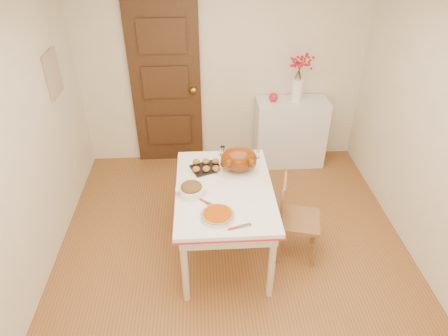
{
  "coord_description": "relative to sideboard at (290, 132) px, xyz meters",
  "views": [
    {
      "loc": [
        -0.27,
        -2.71,
        2.92
      ],
      "look_at": [
        -0.09,
        0.23,
        0.96
      ],
      "focal_mm": 32.15,
      "sensor_mm": 36.0,
      "label": 1
    }
  ],
  "objects": [
    {
      "name": "wall_left",
      "position": [
        -2.6,
        -1.78,
        0.81
      ],
      "size": [
        0.0,
        4.0,
        2.5
      ],
      "primitive_type": "cube",
      "color": "beige",
      "rests_on": "ground"
    },
    {
      "name": "chair_oak",
      "position": [
        -0.24,
        -1.66,
        -0.01
      ],
      "size": [
        0.47,
        0.47,
        0.87
      ],
      "primitive_type": null,
      "rotation": [
        0.0,
        0.0,
        1.32
      ],
      "color": "brown",
      "rests_on": "floor"
    },
    {
      "name": "berry_vase",
      "position": [
        0.03,
        0.0,
        0.73
      ],
      "size": [
        0.3,
        0.3,
        0.58
      ],
      "primitive_type": null,
      "color": "white",
      "rests_on": "sideboard"
    },
    {
      "name": "apple",
      "position": [
        -0.25,
        0.0,
        0.5
      ],
      "size": [
        0.11,
        0.11,
        0.11
      ],
      "primitive_type": "sphere",
      "color": "red",
      "rests_on": "sideboard"
    },
    {
      "name": "sideboard",
      "position": [
        0.0,
        0.0,
        0.0
      ],
      "size": [
        0.88,
        0.39,
        0.88
      ],
      "primitive_type": "cube",
      "color": "silver",
      "rests_on": "floor"
    },
    {
      "name": "stuffing_dish",
      "position": [
        -1.24,
        -1.68,
        0.39
      ],
      "size": [
        0.31,
        0.26,
        0.11
      ],
      "primitive_type": null,
      "rotation": [
        0.0,
        0.0,
        0.17
      ],
      "color": "brown",
      "rests_on": "kitchen_table"
    },
    {
      "name": "kitchen_table",
      "position": [
        -0.95,
        -1.6,
        -0.05
      ],
      "size": [
        0.89,
        1.3,
        0.78
      ],
      "primitive_type": null,
      "color": "white",
      "rests_on": "floor"
    },
    {
      "name": "photo_board",
      "position": [
        -2.58,
        -0.58,
        1.06
      ],
      "size": [
        0.03,
        0.35,
        0.45
      ],
      "primitive_type": "cube",
      "color": "beige",
      "rests_on": "ground"
    },
    {
      "name": "shaker_pair",
      "position": [
        -0.61,
        -1.11,
        0.38
      ],
      "size": [
        0.09,
        0.06,
        0.09
      ],
      "primitive_type": null,
      "rotation": [
        0.0,
        0.0,
        -0.37
      ],
      "color": "white",
      "rests_on": "kitchen_table"
    },
    {
      "name": "carving_knife",
      "position": [
        -1.09,
        -1.83,
        0.34
      ],
      "size": [
        0.21,
        0.2,
        0.01
      ],
      "primitive_type": null,
      "rotation": [
        0.0,
        0.0,
        -0.77
      ],
      "color": "silver",
      "rests_on": "kitchen_table"
    },
    {
      "name": "rolls_tray",
      "position": [
        -1.1,
        -1.28,
        0.37
      ],
      "size": [
        0.33,
        0.29,
        0.07
      ],
      "primitive_type": null,
      "rotation": [
        0.0,
        0.0,
        0.37
      ],
      "color": "olive",
      "rests_on": "kitchen_table"
    },
    {
      "name": "floor",
      "position": [
        -0.85,
        -1.78,
        -0.44
      ],
      "size": [
        3.5,
        4.0,
        0.0
      ],
      "primitive_type": "cube",
      "color": "brown",
      "rests_on": "ground"
    },
    {
      "name": "wall_back",
      "position": [
        -0.85,
        0.22,
        0.81
      ],
      "size": [
        3.5,
        0.0,
        2.5
      ],
      "primitive_type": "cube",
      "color": "beige",
      "rests_on": "ground"
    },
    {
      "name": "turkey_platter",
      "position": [
        -0.8,
        -1.35,
        0.46
      ],
      "size": [
        0.41,
        0.33,
        0.25
      ],
      "primitive_type": null,
      "rotation": [
        0.0,
        0.0,
        0.03
      ],
      "color": "#772A02",
      "rests_on": "kitchen_table"
    },
    {
      "name": "pumpkin_pie",
      "position": [
        -1.03,
        -2.0,
        0.36
      ],
      "size": [
        0.33,
        0.33,
        0.06
      ],
      "primitive_type": "cylinder",
      "rotation": [
        0.0,
        0.0,
        -0.26
      ],
      "color": "#A24000",
      "rests_on": "kitchen_table"
    },
    {
      "name": "door_back",
      "position": [
        -1.55,
        0.19,
        0.59
      ],
      "size": [
        0.85,
        0.06,
        2.06
      ],
      "primitive_type": "cube",
      "color": "#3D2514",
      "rests_on": "ground"
    },
    {
      "name": "pie_server",
      "position": [
        -0.86,
        -2.13,
        0.34
      ],
      "size": [
        0.2,
        0.11,
        0.01
      ],
      "primitive_type": null,
      "rotation": [
        0.0,
        0.0,
        0.28
      ],
      "color": "silver",
      "rests_on": "kitchen_table"
    },
    {
      "name": "drinking_glass",
      "position": [
        -0.93,
        -1.04,
        0.39
      ],
      "size": [
        0.06,
        0.06,
        0.1
      ],
      "primitive_type": "cylinder",
      "rotation": [
        0.0,
        0.0,
        -0.08
      ],
      "color": "white",
      "rests_on": "kitchen_table"
    }
  ]
}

